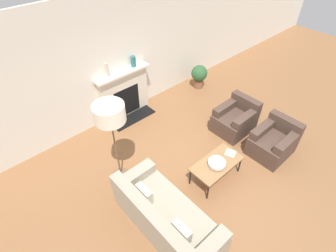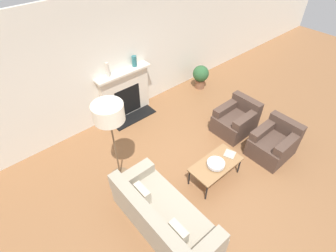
% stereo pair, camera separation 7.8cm
% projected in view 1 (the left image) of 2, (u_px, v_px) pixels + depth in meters
% --- Properties ---
extents(ground_plane, '(18.00, 18.00, 0.00)m').
position_uv_depth(ground_plane, '(201.00, 176.00, 5.21)').
color(ground_plane, brown).
extents(wall_back, '(18.00, 0.06, 2.90)m').
position_uv_depth(wall_back, '(114.00, 60.00, 5.80)').
color(wall_back, silver).
rests_on(wall_back, ground_plane).
extents(fireplace, '(1.38, 0.59, 1.19)m').
position_uv_depth(fireplace, '(125.00, 94.00, 6.33)').
color(fireplace, beige).
rests_on(fireplace, ground_plane).
extents(couch, '(0.85, 1.94, 0.75)m').
position_uv_depth(couch, '(165.00, 217.00, 4.23)').
color(couch, '#9E937F').
rests_on(couch, ground_plane).
extents(armchair_near, '(0.88, 0.73, 0.76)m').
position_uv_depth(armchair_near, '(274.00, 142.00, 5.51)').
color(armchair_near, '#4C382D').
rests_on(armchair_near, ground_plane).
extents(armchair_far, '(0.88, 0.73, 0.76)m').
position_uv_depth(armchair_far, '(235.00, 119.00, 6.07)').
color(armchair_far, '#4C382D').
rests_on(armchair_far, ground_plane).
extents(coffee_table, '(1.02, 0.52, 0.43)m').
position_uv_depth(coffee_table, '(217.00, 164.00, 4.93)').
color(coffee_table, olive).
rests_on(coffee_table, ground_plane).
extents(bowl, '(0.33, 0.33, 0.09)m').
position_uv_depth(bowl, '(217.00, 163.00, 4.83)').
color(bowl, silver).
rests_on(bowl, coffee_table).
extents(book, '(0.26, 0.26, 0.02)m').
position_uv_depth(book, '(230.00, 153.00, 5.07)').
color(book, '#B2A893').
rests_on(book, coffee_table).
extents(floor_lamp, '(0.51, 0.51, 1.77)m').
position_uv_depth(floor_lamp, '(110.00, 118.00, 4.19)').
color(floor_lamp, brown).
rests_on(floor_lamp, ground_plane).
extents(mantel_vase_left, '(0.07, 0.07, 0.33)m').
position_uv_depth(mantel_vase_left, '(107.00, 70.00, 5.65)').
color(mantel_vase_left, beige).
rests_on(mantel_vase_left, fireplace).
extents(mantel_vase_center_left, '(0.11, 0.11, 0.25)m').
position_uv_depth(mantel_vase_center_left, '(133.00, 61.00, 6.02)').
color(mantel_vase_center_left, '#28666B').
rests_on(mantel_vase_center_left, fireplace).
extents(potted_plant, '(0.45, 0.45, 0.68)m').
position_uv_depth(potted_plant, '(199.00, 75.00, 7.36)').
color(potted_plant, brown).
rests_on(potted_plant, ground_plane).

